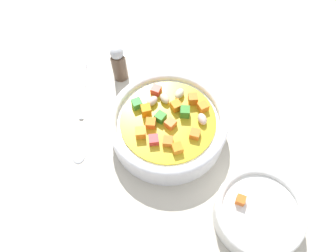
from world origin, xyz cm
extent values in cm
cube|color=#BAB2A0|center=(0.00, 0.00, -1.00)|extent=(140.00, 140.00, 2.00)
cylinder|color=white|center=(0.00, 0.00, 1.93)|extent=(18.93, 18.93, 3.85)
torus|color=white|center=(0.00, 0.00, 4.28)|extent=(19.23, 19.23, 1.44)
cylinder|color=gold|center=(0.00, 0.00, 4.05)|extent=(15.35, 15.35, 0.40)
ellipsoid|color=beige|center=(3.36, 3.71, 4.92)|extent=(2.45, 2.33, 1.35)
cube|color=orange|center=(2.87, -4.10, 4.82)|extent=(2.07, 2.07, 1.14)
cube|color=orange|center=(-2.86, -0.26, 4.87)|extent=(1.96, 1.96, 1.24)
ellipsoid|color=beige|center=(0.77, 3.63, 4.89)|extent=(1.75, 2.31, 1.28)
ellipsoid|color=beige|center=(-1.31, 3.85, 4.93)|extent=(2.44, 2.11, 1.35)
cube|color=orange|center=(-0.53, -5.44, 4.86)|extent=(1.55, 1.55, 1.21)
cube|color=orange|center=(4.98, 1.86, 5.06)|extent=(1.83, 1.83, 1.61)
ellipsoid|color=beige|center=(4.95, -2.08, 4.92)|extent=(1.50, 2.17, 1.34)
cube|color=orange|center=(0.19, -1.09, 4.86)|extent=(2.01, 2.01, 1.22)
cube|color=orange|center=(-1.44, -3.85, 4.80)|extent=(1.98, 1.98, 1.10)
cube|color=orange|center=(5.97, -0.23, 4.91)|extent=(1.63, 1.63, 1.32)
cube|color=red|center=(-0.45, 5.73, 4.90)|extent=(2.09, 2.09, 1.30)
cube|color=#37852C|center=(2.85, -0.20, 5.07)|extent=(1.95, 1.95, 1.64)
cube|color=orange|center=(-4.92, -1.11, 4.97)|extent=(1.79, 1.79, 1.43)
cube|color=#338C28|center=(-1.08, 0.53, 4.91)|extent=(2.05, 2.05, 1.31)
cube|color=orange|center=(1.99, 1.61, 4.98)|extent=(1.69, 1.69, 1.45)
cube|color=green|center=(-3.78, 4.23, 4.91)|extent=(1.58, 1.58, 1.33)
cube|color=red|center=(-3.38, -2.90, 4.83)|extent=(1.79, 1.79, 1.17)
cube|color=orange|center=(-2.81, 2.40, 5.09)|extent=(1.64, 1.64, 1.68)
cylinder|color=silver|center=(-11.54, 13.91, 0.40)|extent=(4.27, 12.65, 0.81)
ellipsoid|color=silver|center=(-15.11, 1.16, 0.44)|extent=(3.06, 3.79, 0.88)
cylinder|color=white|center=(7.15, -17.81, 1.61)|extent=(12.64, 12.64, 3.23)
torus|color=white|center=(7.15, -17.81, 3.48)|extent=(12.77, 12.77, 1.01)
cube|color=orange|center=(5.08, -15.57, 3.84)|extent=(1.74, 1.74, 1.23)
cylinder|color=#4C3828|center=(-4.09, 14.52, 2.91)|extent=(2.69, 2.69, 5.81)
sphere|color=silver|center=(-4.09, 14.52, 6.42)|extent=(2.43, 2.43, 2.43)
camera|label=1|loc=(-9.08, -24.60, 47.41)|focal=34.05mm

